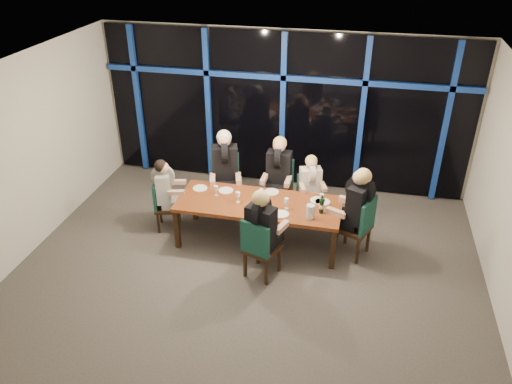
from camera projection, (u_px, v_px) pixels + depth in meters
room at (246, 150)px, 6.59m from camera, size 7.04×7.00×3.02m
window_wall at (284, 109)px, 9.32m from camera, size 6.86×0.43×2.94m
dining_table at (259, 206)px, 7.93m from camera, size 2.60×1.00×0.75m
chair_far_left at (226, 180)px, 8.87m from camera, size 0.62×0.62×1.07m
chair_far_mid at (279, 184)px, 8.83m from camera, size 0.48×0.48×1.01m
chair_far_right at (309, 196)px, 8.63m from camera, size 0.50×0.50×0.86m
chair_end_left at (163, 203)px, 8.39m from camera, size 0.50×0.50×0.88m
chair_end_right at (359, 224)px, 7.66m from camera, size 0.63×0.63×1.04m
chair_near_mid at (259, 246)px, 7.20m from camera, size 0.59×0.59×1.00m
diner_far_left at (225, 161)px, 8.58m from camera, size 0.63×0.73×1.04m
diner_far_mid at (279, 166)px, 8.56m from camera, size 0.50×0.63×0.98m
diner_far_right at (311, 180)px, 8.40m from camera, size 0.51×0.58×0.84m
diner_end_left at (166, 185)px, 8.22m from camera, size 0.59×0.51×0.86m
diner_end_right at (357, 200)px, 7.50m from camera, size 0.71×0.65×1.01m
diner_near_mid at (262, 221)px, 7.07m from camera, size 0.60×0.68×0.97m
plate_far_left at (226, 190)px, 8.22m from camera, size 0.24×0.24×0.01m
plate_far_mid at (272, 192)px, 8.18m from camera, size 0.24×0.24×0.01m
plate_far_right at (318, 200)px, 7.94m from camera, size 0.24×0.24×0.01m
plate_end_left at (200, 188)px, 8.29m from camera, size 0.24×0.24×0.01m
plate_end_right at (323, 202)px, 7.90m from camera, size 0.24×0.24×0.01m
plate_near_mid at (281, 214)px, 7.58m from camera, size 0.24×0.24×0.01m
wine_bottle at (321, 206)px, 7.58m from camera, size 0.07×0.07×0.31m
water_pitcher at (310, 212)px, 7.45m from camera, size 0.14×0.12×0.22m
tea_light at (256, 207)px, 7.76m from camera, size 0.05×0.05×0.03m
wine_glass_a at (238, 195)px, 7.84m from camera, size 0.07×0.07×0.19m
wine_glass_b at (261, 192)px, 7.95m from camera, size 0.07×0.07×0.17m
wine_glass_c at (286, 201)px, 7.68m from camera, size 0.07×0.07×0.18m
wine_glass_d at (216, 189)px, 8.03m from camera, size 0.07×0.07×0.17m
wine_glass_e at (322, 197)px, 7.78m from camera, size 0.07×0.07×0.18m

